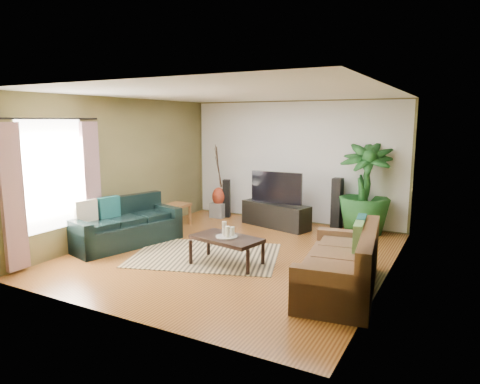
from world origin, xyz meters
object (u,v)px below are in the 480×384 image
Objects in this scene: sofa_left at (125,222)px; side_table at (178,214)px; coffee_table at (227,251)px; speaker_left at (227,198)px; television at (276,188)px; potted_plant at (365,189)px; speaker_right at (337,204)px; sofa_right at (340,260)px; tv_stand at (276,215)px; pedestal at (219,210)px; vase at (219,197)px.

sofa_left is 4.14× the size of side_table.
side_table reaches higher than coffee_table.
sofa_left reaches higher than coffee_table.
speaker_left is (0.50, 2.86, 0.02)m from sofa_left.
coffee_table is at bearing -83.62° from television.
potted_plant reaches higher than television.
sofa_left is at bearing -119.02° from speaker_left.
speaker_right is at bearing 22.95° from side_table.
sofa_right is 4.50m from side_table.
speaker_left is 1.34m from side_table.
potted_plant is at bearing -36.57° from sofa_left.
speaker_left is at bearing -139.32° from sofa_right.
sofa_right is at bearing -37.14° from tv_stand.
side_table is (-4.08, 1.89, -0.18)m from sofa_right.
side_table is at bearing -161.50° from potted_plant.
speaker_left is (-3.56, 3.11, 0.02)m from sofa_right.
sofa_right is at bearing -52.49° from television.
sofa_right reaches higher than side_table.
coffee_table is at bearing -101.99° from speaker_right.
sofa_right is 3.52m from tv_stand.
speaker_left is at bearing 131.54° from coffee_table.
sofa_left is 1.29× the size of tv_stand.
sofa_right is 1.10× the size of potted_plant.
coffee_table is 1.24× the size of speaker_left.
television is at bearing 107.79° from coffee_table.
sofa_left is 1.85× the size of speaker_right.
television is (-0.00, 0.02, 0.60)m from tv_stand.
speaker_left reaches higher than pedestal.
tv_stand is at bearing -168.91° from potted_plant.
coffee_table is 3.40m from speaker_left.
sofa_right is at bearing -83.19° from potted_plant.
sofa_left is 2.91m from speaker_left.
coffee_table is at bearing -76.49° from sofa_left.
side_table is (-0.03, 1.64, -0.18)m from sofa_left.
speaker_left is 0.49× the size of potted_plant.
coffee_table is 2.62m from tv_stand.
television reaches higher than side_table.
potted_plant is at bearing 1.95° from vase.
speaker_left is 0.33m from pedestal.
potted_plant is 5.43× the size of pedestal.
tv_stand is 1.31m from speaker_right.
side_table is at bearing -107.91° from pedestal.
pedestal is at bearing -173.33° from tv_stand.
potted_plant is 3.97m from side_table.
television is at bearing 105.15° from tv_stand.
potted_plant reaches higher than speaker_right.
speaker_right is 3.21× the size of pedestal.
vase is at bearing -171.12° from speaker_right.
speaker_left is 0.19m from vase.
sofa_left is 2.21m from coffee_table.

